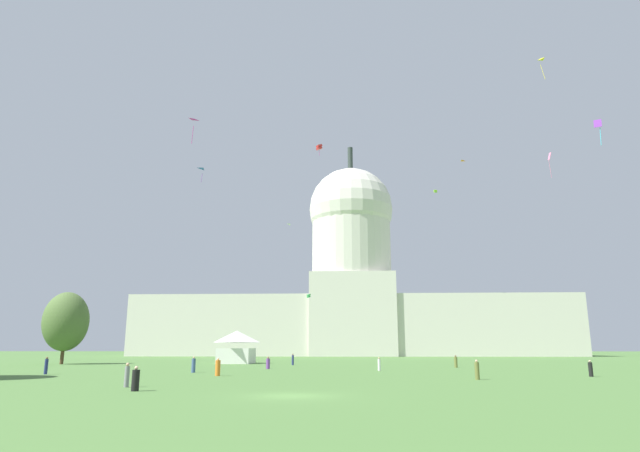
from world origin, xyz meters
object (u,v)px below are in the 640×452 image
Objects in this scene: kite_violet_mid at (598,126)px; person_grey_near_tent at (127,376)px; capitol_building at (352,291)px; kite_magenta_high at (192,124)px; event_tent at (237,347)px; kite_yellow_high at (543,64)px; person_denim_back_right at (194,365)px; person_navy_near_tree_east at (46,366)px; kite_blue_high at (203,170)px; person_black_back_center at (136,380)px; person_purple_front_right at (268,363)px; kite_white_mid at (286,225)px; person_black_edge_east at (591,369)px; person_orange_mid_right at (218,368)px; kite_orange_high at (461,163)px; person_white_front_center at (379,364)px; person_navy_mid_left at (293,360)px; kite_red_high at (319,147)px; tree_west_mid at (66,321)px; person_olive_edge_west at (477,370)px; person_olive_lawn_far_right at (456,362)px; kite_lime_high at (435,191)px; kite_pink_mid at (550,159)px.

person_grey_near_tent is at bearing -74.71° from kite_violet_mid.
kite_magenta_high is (-25.20, -107.55, 14.35)m from capitol_building.
kite_yellow_high reaches higher than event_tent.
kite_magenta_high is at bearing -52.95° from person_denim_back_right.
person_navy_near_tree_east is 63.42m from kite_blue_high.
person_navy_near_tree_east is 0.58× the size of kite_blue_high.
person_purple_front_right is at bearing -146.56° from person_black_back_center.
capitol_building is 120.48× the size of kite_white_mid.
kite_yellow_high reaches higher than person_navy_near_tree_east.
kite_yellow_high is (13.48, 37.02, 52.14)m from person_black_edge_east.
person_orange_mid_right is 1.04× the size of person_grey_near_tent.
kite_orange_high reaches higher than person_grey_near_tent.
kite_white_mid is at bearing 42.06° from kite_yellow_high.
person_white_front_center is 35.85m from person_navy_near_tree_east.
kite_yellow_high is at bearing 178.77° from person_navy_near_tree_east.
kite_red_high is at bearing -106.65° from person_navy_mid_left.
tree_west_mid is 40.10m from kite_blue_high.
kite_magenta_high reaches higher than person_olive_edge_west.
person_purple_front_right is 0.93× the size of person_olive_lawn_far_right.
person_navy_mid_left is at bearing -102.35° from kite_blue_high.
person_purple_front_right is at bearing -61.97° from person_olive_lawn_far_right.
person_navy_mid_left is 0.48× the size of kite_violet_mid.
person_denim_back_right is 57.47m from kite_violet_mid.
kite_lime_high is (12.80, 82.04, 48.37)m from person_olive_lawn_far_right.
kite_pink_mid reaches higher than person_navy_near_tree_east.
kite_red_high is at bearing -91.40° from kite_pink_mid.
kite_red_high reaches higher than tree_west_mid.
person_denim_back_right is 61.34m from kite_blue_high.
event_tent reaches higher than person_grey_near_tent.
kite_white_mid is at bearing 50.07° from person_purple_front_right.
person_black_back_center is 98.17m from kite_red_high.
kite_pink_mid is (80.87, -2.60, 26.28)m from tree_west_mid.
event_tent is 2.39× the size of kite_blue_high.
person_black_edge_east is 57.48m from kite_white_mid.
person_denim_back_right is (2.32, -34.64, -2.00)m from event_tent.
kite_magenta_high is 1.20× the size of kite_blue_high.
person_purple_front_right is at bearing 69.56° from kite_yellow_high.
kite_pink_mid is (57.13, 11.32, -2.57)m from kite_magenta_high.
tree_west_mid reaches higher than person_black_back_center.
person_olive_edge_west is 1.37× the size of kite_white_mid.
person_denim_back_right is (-3.46, 25.25, 0.10)m from person_black_back_center.
kite_white_mid is (-0.51, 23.31, 23.44)m from person_purple_front_right.
kite_lime_high is at bearing 143.66° from kite_white_mid.
person_white_front_center is at bearing -50.38° from event_tent.
person_olive_edge_west is at bearing 171.15° from person_denim_back_right.
kite_yellow_high is at bearing 138.46° from person_olive_lawn_far_right.
person_white_front_center is at bearing 56.25° from person_olive_edge_west.
capitol_building is at bearing -23.31° from kite_yellow_high.
person_orange_mid_right is at bearing -19.17° from person_grey_near_tent.
person_orange_mid_right is 42.80m from kite_magenta_high.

